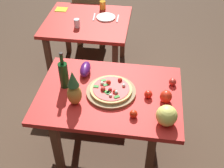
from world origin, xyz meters
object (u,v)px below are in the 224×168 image
at_px(bell_pepper, 166,97).
at_px(drinking_glass_water, 77,23).
at_px(melon, 167,116).
at_px(napkin_folded, 61,9).
at_px(dinner_plate, 106,17).
at_px(eggplant, 85,69).
at_px(drinking_glass_juice, 103,5).
at_px(fork_utensil, 94,17).
at_px(display_table, 109,101).
at_px(tomato_by_bottle, 134,114).
at_px(tomato_near_board, 148,94).
at_px(tomato_beside_pepper, 173,82).
at_px(pizza, 111,89).
at_px(knife_utensil, 118,18).
at_px(wine_bottle, 64,74).
at_px(background_table, 87,28).
at_px(pizza_board, 111,91).
at_px(pineapple_left, 74,90).

height_order(bell_pepper, drinking_glass_water, bell_pepper).
distance_m(melon, napkin_folded, 2.11).
relative_size(drinking_glass_water, dinner_plate, 0.43).
xyz_separation_m(eggplant, drinking_glass_juice, (-0.06, 1.29, 0.00)).
xyz_separation_m(bell_pepper, drinking_glass_juice, (-0.77, 1.55, 0.00)).
relative_size(bell_pepper, fork_utensil, 0.58).
distance_m(display_table, tomato_by_bottle, 0.35).
height_order(tomato_near_board, fork_utensil, tomato_near_board).
relative_size(eggplant, tomato_near_board, 3.04).
relative_size(tomato_beside_pepper, napkin_folded, 0.45).
height_order(display_table, tomato_beside_pepper, tomato_beside_pepper).
distance_m(display_table, eggplant, 0.36).
relative_size(pizza, knife_utensil, 1.90).
bearing_deg(tomato_near_board, fork_utensil, 118.07).
height_order(wine_bottle, tomato_near_board, wine_bottle).
height_order(display_table, eggplant, eggplant).
relative_size(dinner_plate, knife_utensil, 1.22).
xyz_separation_m(background_table, tomato_near_board, (0.76, -1.21, 0.14)).
bearing_deg(tomato_near_board, wine_bottle, 176.62).
distance_m(tomato_near_board, napkin_folded, 1.82).
distance_m(eggplant, tomato_beside_pepper, 0.76).
bearing_deg(dinner_plate, display_table, -79.65).
bearing_deg(dinner_plate, bell_pepper, -62.42).
distance_m(tomato_beside_pepper, knife_utensil, 1.26).
bearing_deg(wine_bottle, napkin_folded, 107.13).
xyz_separation_m(pizza, napkin_folded, (-0.82, 1.42, -0.04)).
bearing_deg(bell_pepper, pizza_board, 175.09).
relative_size(bell_pepper, napkin_folded, 0.75).
bearing_deg(tomato_by_bottle, drinking_glass_juice, 106.77).
distance_m(eggplant, tomato_by_bottle, 0.66).
height_order(display_table, wine_bottle, wine_bottle).
xyz_separation_m(tomato_by_bottle, fork_utensil, (-0.59, 1.53, -0.03)).
distance_m(melon, eggplant, 0.86).
distance_m(drinking_glass_juice, dinner_plate, 0.25).
relative_size(melon, knife_utensil, 0.87).
bearing_deg(fork_utensil, bell_pepper, -62.18).
height_order(pizza, melon, melon).
bearing_deg(wine_bottle, eggplant, 55.90).
bearing_deg(drinking_glass_water, pizza_board, -62.59).
height_order(pizza_board, fork_utensil, pizza_board).
height_order(display_table, bell_pepper, bell_pepper).
xyz_separation_m(bell_pepper, dinner_plate, (-0.69, 1.32, -0.04)).
xyz_separation_m(background_table, drinking_glass_juice, (0.13, 0.32, 0.15)).
height_order(tomato_near_board, drinking_glass_juice, drinking_glass_juice).
bearing_deg(napkin_folded, tomato_by_bottle, -58.27).
distance_m(tomato_beside_pepper, drinking_glass_water, 1.34).
relative_size(pizza, napkin_folded, 2.44).
distance_m(wine_bottle, dinner_plate, 1.27).
bearing_deg(dinner_plate, drinking_glass_juice, 108.48).
relative_size(background_table, pineapple_left, 3.11).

